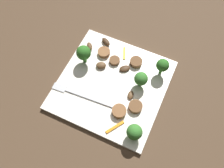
% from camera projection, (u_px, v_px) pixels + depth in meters
% --- Properties ---
extents(ground_plane, '(1.40, 1.40, 0.00)m').
position_uv_depth(ground_plane, '(112.00, 86.00, 0.66)').
color(ground_plane, '#4C3826').
extents(plate, '(0.27, 0.27, 0.01)m').
position_uv_depth(plate, '(112.00, 85.00, 0.65)').
color(plate, white).
rests_on(plate, ground_plane).
extents(fork, '(0.18, 0.02, 0.00)m').
position_uv_depth(fork, '(80.00, 95.00, 0.63)').
color(fork, silver).
rests_on(fork, plate).
extents(broccoli_floret_0, '(0.03, 0.03, 0.05)m').
position_uv_depth(broccoli_floret_0, '(163.00, 65.00, 0.63)').
color(broccoli_floret_0, '#347525').
rests_on(broccoli_floret_0, plate).
extents(broccoli_floret_1, '(0.03, 0.03, 0.05)m').
position_uv_depth(broccoli_floret_1, '(141.00, 79.00, 0.62)').
color(broccoli_floret_1, '#408630').
rests_on(broccoli_floret_1, plate).
extents(broccoli_floret_2, '(0.04, 0.04, 0.05)m').
position_uv_depth(broccoli_floret_2, '(134.00, 132.00, 0.56)').
color(broccoli_floret_2, '#408630').
rests_on(broccoli_floret_2, plate).
extents(broccoli_floret_3, '(0.04, 0.04, 0.06)m').
position_uv_depth(broccoli_floret_3, '(84.00, 53.00, 0.64)').
color(broccoli_floret_3, '#347525').
rests_on(broccoli_floret_3, plate).
extents(sausage_slice_0, '(0.05, 0.05, 0.01)m').
position_uv_depth(sausage_slice_0, '(119.00, 111.00, 0.61)').
color(sausage_slice_0, brown).
rests_on(sausage_slice_0, plate).
extents(sausage_slice_1, '(0.05, 0.05, 0.01)m').
position_uv_depth(sausage_slice_1, '(104.00, 52.00, 0.68)').
color(sausage_slice_1, brown).
rests_on(sausage_slice_1, plate).
extents(sausage_slice_2, '(0.05, 0.05, 0.01)m').
position_uv_depth(sausage_slice_2, '(136.00, 62.00, 0.67)').
color(sausage_slice_2, brown).
rests_on(sausage_slice_2, plate).
extents(sausage_slice_3, '(0.05, 0.05, 0.01)m').
position_uv_depth(sausage_slice_3, '(135.00, 107.00, 0.61)').
color(sausage_slice_3, brown).
rests_on(sausage_slice_3, plate).
extents(sausage_slice_4, '(0.03, 0.03, 0.01)m').
position_uv_depth(sausage_slice_4, '(115.00, 61.00, 0.67)').
color(sausage_slice_4, brown).
rests_on(sausage_slice_4, plate).
extents(mushroom_0, '(0.02, 0.03, 0.01)m').
position_uv_depth(mushroom_0, '(131.00, 95.00, 0.63)').
color(mushroom_0, brown).
rests_on(mushroom_0, plate).
extents(mushroom_1, '(0.03, 0.03, 0.01)m').
position_uv_depth(mushroom_1, '(90.00, 46.00, 0.69)').
color(mushroom_1, brown).
rests_on(mushroom_1, plate).
extents(mushroom_2, '(0.03, 0.03, 0.01)m').
position_uv_depth(mushroom_2, '(101.00, 65.00, 0.67)').
color(mushroom_2, brown).
rests_on(mushroom_2, plate).
extents(mushroom_3, '(0.03, 0.03, 0.01)m').
position_uv_depth(mushroom_3, '(125.00, 69.00, 0.66)').
color(mushroom_3, '#422B19').
rests_on(mushroom_3, plate).
extents(mushroom_4, '(0.03, 0.03, 0.01)m').
position_uv_depth(mushroom_4, '(106.00, 42.00, 0.70)').
color(mushroom_4, '#422B19').
rests_on(mushroom_4, plate).
extents(pepper_strip_2, '(0.02, 0.04, 0.00)m').
position_uv_depth(pepper_strip_2, '(124.00, 53.00, 0.69)').
color(pepper_strip_2, yellow).
rests_on(pepper_strip_2, plate).
extents(pepper_strip_3, '(0.03, 0.05, 0.00)m').
position_uv_depth(pepper_strip_3, '(115.00, 127.00, 0.59)').
color(pepper_strip_3, orange).
rests_on(pepper_strip_3, plate).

